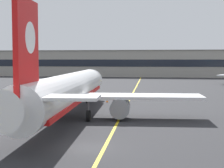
% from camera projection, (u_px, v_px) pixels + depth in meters
% --- Properties ---
extents(ground_plane, '(400.00, 400.00, 0.00)m').
position_uv_depth(ground_plane, '(88.00, 148.00, 27.96)').
color(ground_plane, '#2D2D30').
extents(taxiway_centreline, '(7.90, 179.85, 0.01)m').
position_uv_depth(taxiway_centreline, '(128.00, 102.00, 57.53)').
color(taxiway_centreline, yellow).
rests_on(taxiway_centreline, ground).
extents(airliner_foreground, '(32.27, 41.53, 11.65)m').
position_uv_depth(airliner_foreground, '(69.00, 91.00, 41.85)').
color(airliner_foreground, white).
rests_on(airliner_foreground, ground).
extents(safety_cone_by_nose_gear, '(0.44, 0.44, 0.55)m').
position_uv_depth(safety_cone_by_nose_gear, '(107.00, 101.00, 57.87)').
color(safety_cone_by_nose_gear, orange).
rests_on(safety_cone_by_nose_gear, ground).
extents(terminal_building, '(128.09, 12.40, 10.79)m').
position_uv_depth(terminal_building, '(131.00, 63.00, 143.25)').
color(terminal_building, '#9E998E').
rests_on(terminal_building, ground).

